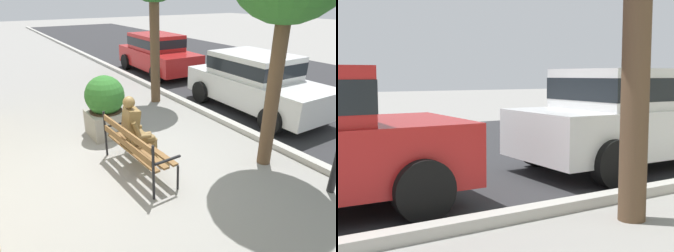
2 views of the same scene
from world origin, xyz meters
TOP-DOWN VIEW (x-y plane):
  - street_surface at (0.00, 7.50)m, footprint 60.00×9.00m
  - parked_car_white at (-0.91, 4.24)m, footprint 4.13×1.98m

SIDE VIEW (x-z plane):
  - street_surface at x=0.00m, z-range 0.00..0.01m
  - parked_car_white at x=-0.91m, z-range 0.06..1.62m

